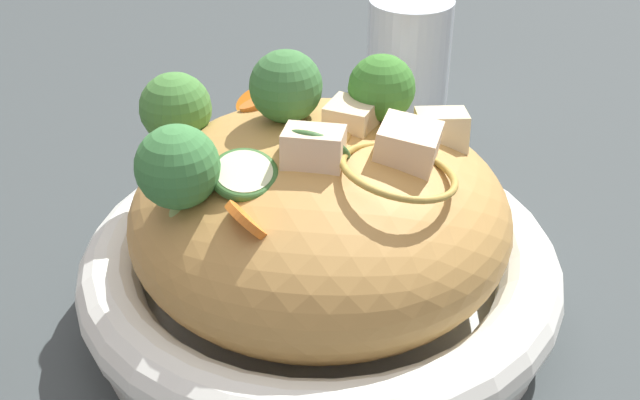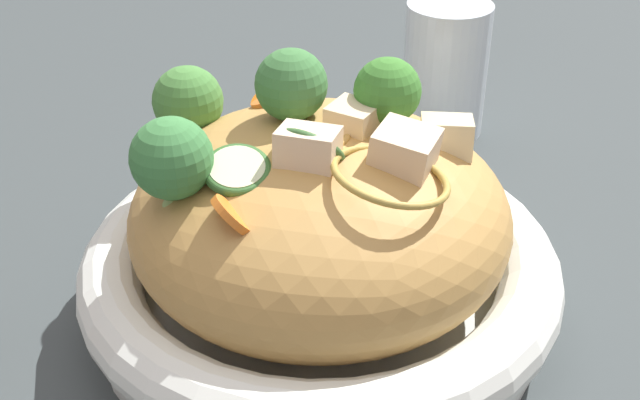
{
  "view_description": "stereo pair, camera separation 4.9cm",
  "coord_description": "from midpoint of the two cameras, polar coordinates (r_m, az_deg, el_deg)",
  "views": [
    {
      "loc": [
        -0.41,
        -0.05,
        0.35
      ],
      "look_at": [
        0.0,
        0.0,
        0.09
      ],
      "focal_mm": 46.82,
      "sensor_mm": 36.0,
      "label": 1
    },
    {
      "loc": [
        -0.4,
        -0.1,
        0.35
      ],
      "look_at": [
        0.0,
        0.0,
        0.09
      ],
      "focal_mm": 46.82,
      "sensor_mm": 36.0,
      "label": 2
    }
  ],
  "objects": [
    {
      "name": "noodle_heap",
      "position": [
        0.5,
        -2.83,
        -1.15
      ],
      "size": [
        0.23,
        0.23,
        0.12
      ],
      "color": "#BA8B48",
      "rests_on": "serving_bowl"
    },
    {
      "name": "drinking_glass",
      "position": [
        0.74,
        4.16,
        9.21
      ],
      "size": [
        0.07,
        0.07,
        0.12
      ],
      "color": "silver",
      "rests_on": "ground_plane"
    },
    {
      "name": "serving_bowl",
      "position": [
        0.52,
        -2.7,
        -5.24
      ],
      "size": [
        0.3,
        0.3,
        0.06
      ],
      "color": "white",
      "rests_on": "ground_plane"
    },
    {
      "name": "chicken_chunks",
      "position": [
        0.47,
        1.13,
        4.12
      ],
      "size": [
        0.08,
        0.11,
        0.04
      ],
      "color": "beige",
      "rests_on": "serving_bowl"
    },
    {
      "name": "broccoli_florets",
      "position": [
        0.48,
        -8.19,
        5.66
      ],
      "size": [
        0.15,
        0.18,
        0.08
      ],
      "color": "#A4C170",
      "rests_on": "serving_bowl"
    },
    {
      "name": "carrot_coins",
      "position": [
        0.5,
        -5.73,
        4.75
      ],
      "size": [
        0.18,
        0.1,
        0.03
      ],
      "color": "orange",
      "rests_on": "serving_bowl"
    },
    {
      "name": "ground_plane",
      "position": [
        0.54,
        -2.62,
        -7.76
      ],
      "size": [
        3.0,
        3.0,
        0.0
      ],
      "primitive_type": "plane",
      "color": "#383F40"
    },
    {
      "name": "zucchini_slices",
      "position": [
        0.45,
        -6.1,
        2.58
      ],
      "size": [
        0.07,
        0.08,
        0.03
      ],
      "color": "beige",
      "rests_on": "serving_bowl"
    }
  ]
}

